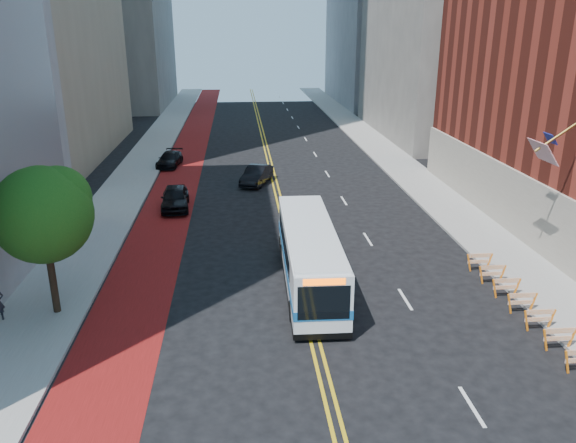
% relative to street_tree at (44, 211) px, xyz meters
% --- Properties ---
extents(ground, '(160.00, 160.00, 0.00)m').
position_rel_street_tree_xyz_m(ground, '(11.24, -6.04, -4.91)').
color(ground, black).
rests_on(ground, ground).
extents(sidewalk_left, '(4.00, 140.00, 0.15)m').
position_rel_street_tree_xyz_m(sidewalk_left, '(-0.76, 23.96, -4.84)').
color(sidewalk_left, gray).
rests_on(sidewalk_left, ground).
extents(sidewalk_right, '(4.00, 140.00, 0.15)m').
position_rel_street_tree_xyz_m(sidewalk_right, '(23.24, 23.96, -4.84)').
color(sidewalk_right, gray).
rests_on(sidewalk_right, ground).
extents(bus_lane_paint, '(3.60, 140.00, 0.01)m').
position_rel_street_tree_xyz_m(bus_lane_paint, '(3.14, 23.96, -4.91)').
color(bus_lane_paint, '#60100D').
rests_on(bus_lane_paint, ground).
extents(center_line_inner, '(0.14, 140.00, 0.01)m').
position_rel_street_tree_xyz_m(center_line_inner, '(11.06, 23.96, -4.91)').
color(center_line_inner, gold).
rests_on(center_line_inner, ground).
extents(center_line_outer, '(0.14, 140.00, 0.01)m').
position_rel_street_tree_xyz_m(center_line_outer, '(11.42, 23.96, -4.91)').
color(center_line_outer, gold).
rests_on(center_line_outer, ground).
extents(lane_dashes, '(0.14, 98.20, 0.01)m').
position_rel_street_tree_xyz_m(lane_dashes, '(16.04, 31.96, -4.90)').
color(lane_dashes, silver).
rests_on(lane_dashes, ground).
extents(construction_barriers, '(1.42, 10.91, 1.00)m').
position_rel_street_tree_xyz_m(construction_barriers, '(20.84, -2.62, -4.24)').
color(construction_barriers, orange).
rests_on(construction_barriers, ground).
extents(street_tree, '(4.20, 4.20, 6.70)m').
position_rel_street_tree_xyz_m(street_tree, '(0.00, 0.00, 0.00)').
color(street_tree, black).
rests_on(street_tree, sidewalk_left).
extents(transit_bus, '(2.70, 11.25, 3.08)m').
position_rel_street_tree_xyz_m(transit_bus, '(11.67, 2.11, -3.30)').
color(transit_bus, silver).
rests_on(transit_bus, ground).
extents(car_a, '(2.17, 4.81, 1.60)m').
position_rel_street_tree_xyz_m(car_a, '(3.73, 15.18, -4.11)').
color(car_a, black).
rests_on(car_a, ground).
extents(car_b, '(3.05, 4.82, 1.50)m').
position_rel_street_tree_xyz_m(car_b, '(9.74, 21.26, -4.16)').
color(car_b, black).
rests_on(car_b, ground).
extents(car_c, '(2.38, 4.67, 1.30)m').
position_rel_street_tree_xyz_m(car_c, '(1.94, 28.14, -4.26)').
color(car_c, black).
rests_on(car_c, ground).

